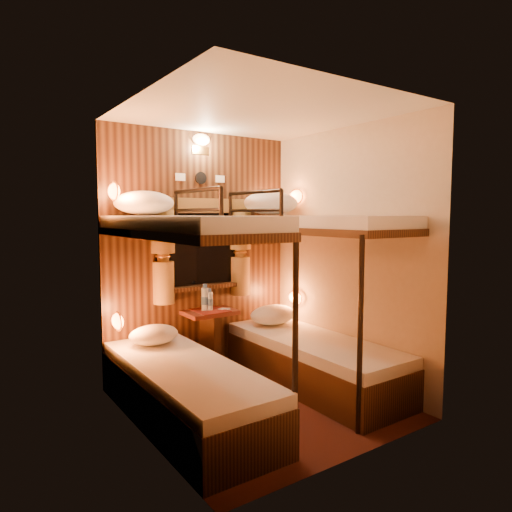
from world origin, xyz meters
TOP-DOWN VIEW (x-y plane):
  - floor at (0.00, 0.00)m, footprint 2.10×2.10m
  - ceiling at (0.00, 0.00)m, footprint 2.10×2.10m
  - wall_back at (0.00, 1.05)m, footprint 2.40×0.00m
  - wall_front at (0.00, -1.05)m, footprint 2.40×0.00m
  - wall_left at (-1.00, 0.00)m, footprint 0.00×2.40m
  - wall_right at (1.00, 0.00)m, footprint 0.00×2.40m
  - back_panel at (0.00, 1.04)m, footprint 2.00×0.03m
  - bunk_left at (-0.65, 0.07)m, footprint 0.72×1.90m
  - bunk_right at (0.65, 0.07)m, footprint 0.72×1.90m
  - window at (0.00, 1.00)m, footprint 1.00×0.12m
  - curtains at (0.00, 0.97)m, footprint 1.10×0.22m
  - back_fixtures at (0.00, 1.00)m, footprint 0.54×0.09m
  - reading_lamps at (-0.00, 0.70)m, footprint 2.00×0.20m
  - table at (0.00, 0.85)m, footprint 0.50×0.34m
  - bottle_left at (-0.04, 0.88)m, footprint 0.08×0.08m
  - bottle_right at (0.00, 0.86)m, footprint 0.06×0.06m
  - sachet_a at (0.16, 0.82)m, footprint 0.10×0.09m
  - sachet_b at (0.13, 0.83)m, footprint 0.10×0.08m
  - pillow_lower_left at (-0.65, 0.69)m, footprint 0.44×0.31m
  - pillow_lower_right at (0.65, 0.69)m, footprint 0.51×0.36m
  - pillow_upper_left at (-0.65, 0.84)m, footprint 0.54×0.39m
  - pillow_upper_right at (0.65, 0.73)m, footprint 0.61×0.43m

SIDE VIEW (x-z plane):
  - floor at x=0.00m, z-range 0.00..0.00m
  - table at x=0.00m, z-range 0.09..0.74m
  - pillow_lower_left at x=-0.65m, z-range 0.46..0.63m
  - pillow_lower_right at x=0.65m, z-range 0.46..0.66m
  - bunk_left at x=-0.65m, z-range -0.35..1.47m
  - bunk_right at x=0.65m, z-range -0.35..1.47m
  - sachet_a at x=0.16m, z-range 0.65..0.66m
  - sachet_b at x=0.13m, z-range 0.65..0.66m
  - bottle_right at x=0.00m, z-range 0.63..0.85m
  - bottle_left at x=-0.04m, z-range 0.63..0.90m
  - window at x=0.00m, z-range 0.79..1.58m
  - wall_back at x=0.00m, z-range 0.00..2.40m
  - wall_front at x=0.00m, z-range 0.00..2.40m
  - wall_left at x=-1.00m, z-range 0.00..2.40m
  - wall_right at x=1.00m, z-range 0.00..2.40m
  - back_panel at x=0.00m, z-range 0.00..2.40m
  - reading_lamps at x=0.00m, z-range 0.62..1.86m
  - curtains at x=0.00m, z-range 0.76..1.76m
  - pillow_upper_left at x=-0.65m, z-range 1.59..1.80m
  - pillow_upper_right at x=0.65m, z-range 1.59..1.83m
  - back_fixtures at x=0.00m, z-range 2.00..2.49m
  - ceiling at x=0.00m, z-range 2.40..2.40m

